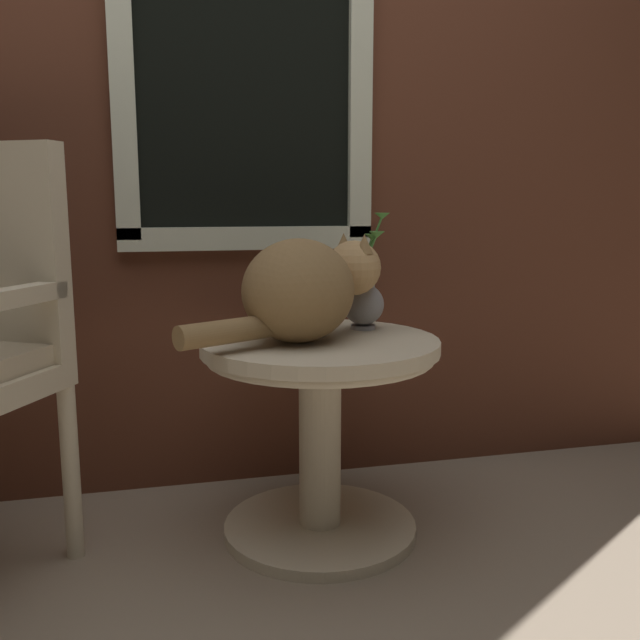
# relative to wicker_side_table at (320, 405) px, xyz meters

# --- Properties ---
(ground_plane) EXTENTS (6.00, 6.00, 0.00)m
(ground_plane) POSITION_rel_wicker_side_table_xyz_m (-0.23, -0.22, -0.36)
(ground_plane) COLOR gray
(back_wall) EXTENTS (4.00, 0.07, 2.60)m
(back_wall) POSITION_rel_wicker_side_table_xyz_m (-0.23, 0.44, 0.93)
(back_wall) COLOR #562D1E
(back_wall) RESTS_ON ground_plane
(wicker_side_table) EXTENTS (0.63, 0.63, 0.55)m
(wicker_side_table) POSITION_rel_wicker_side_table_xyz_m (0.00, 0.00, 0.00)
(wicker_side_table) COLOR beige
(wicker_side_table) RESTS_ON ground_plane
(cat) EXTENTS (0.57, 0.37, 0.27)m
(cat) POSITION_rel_wicker_side_table_xyz_m (-0.05, -0.02, 0.32)
(cat) COLOR olive
(cat) RESTS_ON wicker_side_table
(pewter_vase_with_ivy) EXTENTS (0.13, 0.12, 0.33)m
(pewter_vase_with_ivy) POSITION_rel_wicker_side_table_xyz_m (0.15, 0.11, 0.28)
(pewter_vase_with_ivy) COLOR #99999E
(pewter_vase_with_ivy) RESTS_ON wicker_side_table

